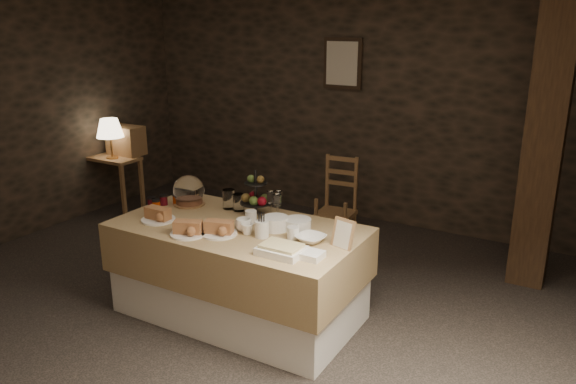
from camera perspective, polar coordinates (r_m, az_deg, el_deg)
The scene contains 28 objects.
ground_plane at distance 4.69m, azimuth -6.34°, elevation -11.24°, with size 5.50×5.00×0.01m, color black.
room_shell at distance 4.18m, azimuth -7.05°, elevation 7.92°, with size 5.52×5.02×2.60m.
buffet_table at distance 4.35m, azimuth -5.05°, elevation -7.33°, with size 1.87×0.99×0.74m.
console_table at distance 6.93m, azimuth -17.29°, elevation 2.39°, with size 0.62×0.36×0.67m.
table_lamp at distance 6.76m, azimuth -17.67°, elevation 6.16°, with size 0.31×0.31×0.46m.
wine_rack at distance 6.95m, azimuth -16.15°, elevation 5.07°, with size 0.42×0.26×0.34m, color brown.
chair at distance 6.07m, azimuth 5.12°, elevation -0.70°, with size 0.41×0.39×0.64m.
timber_column at distance 5.09m, azimuth 24.67°, elevation 5.17°, with size 0.30×0.30×2.60m, color black.
framed_picture at distance 6.35m, azimuth 5.56°, elevation 12.88°, with size 0.45×0.04×0.55m.
plate_stack_a at distance 4.12m, azimuth -1.29°, elevation -3.18°, with size 0.19×0.19×0.10m, color white.
plate_stack_b at distance 4.12m, azimuth 0.99°, elevation -3.31°, with size 0.20×0.20×0.09m, color white.
cutlery_holder at distance 3.99m, azimuth -2.69°, elevation -3.78°, with size 0.10×0.10×0.12m, color white.
cup_a at distance 4.11m, azimuth -4.53°, elevation -3.34°, with size 0.12×0.12×0.09m, color white.
cup_b at distance 4.05m, azimuth -4.19°, elevation -3.76°, with size 0.09×0.09×0.08m, color white.
mug_c at distance 4.27m, azimuth -3.78°, elevation -2.51°, with size 0.09×0.09×0.10m, color white.
mug_d at distance 3.96m, azimuth 0.52°, elevation -4.17°, with size 0.08×0.08×0.09m, color white.
bowl at distance 3.92m, azimuth 2.32°, elevation -4.74°, with size 0.20×0.20×0.05m, color white.
cake_dome at distance 4.73m, azimuth -10.05°, elevation -0.05°, with size 0.26×0.26×0.26m.
fruit_stand at distance 4.42m, azimuth -3.28°, elevation -0.56°, with size 0.25×0.25×0.36m.
bread_platter_left at distance 4.42m, azimuth -13.07°, elevation -2.35°, with size 0.26×0.26×0.11m.
bread_platter_center at distance 4.09m, azimuth -10.12°, elevation -3.77°, with size 0.26×0.26×0.11m.
bread_platter_right at distance 4.06m, azimuth -7.02°, elevation -3.78°, with size 0.26×0.26×0.11m.
jam_jars at distance 4.73m, azimuth -12.66°, elevation -1.02°, with size 0.18×0.26×0.07m.
tart_dish at distance 3.71m, azimuth -0.68°, elevation -5.87°, with size 0.30×0.22×0.07m.
square_dish at distance 3.66m, azimuth 2.43°, elevation -6.44°, with size 0.14×0.14×0.04m, color white.
menu_frame at distance 3.82m, azimuth 5.60°, elevation -4.33°, with size 0.17×0.02×0.22m, color brown.
storage_jar_a at distance 4.59m, azimuth -6.03°, elevation -0.72°, with size 0.10×0.10×0.16m, color white.
storage_jar_b at distance 4.53m, azimuth -5.06°, elevation -1.06°, with size 0.09×0.09×0.14m, color white.
Camera 1 is at (2.49, -3.28, 2.24)m, focal length 35.00 mm.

